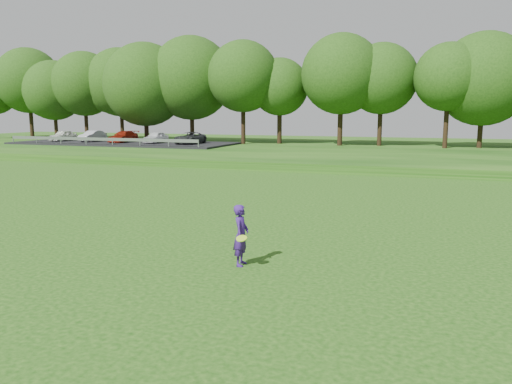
% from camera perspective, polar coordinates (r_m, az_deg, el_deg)
% --- Properties ---
extents(ground, '(140.00, 140.00, 0.00)m').
position_cam_1_polar(ground, '(15.66, -9.99, -5.82)').
color(ground, '#123C0B').
rests_on(ground, ground).
extents(berm, '(130.00, 30.00, 0.60)m').
position_cam_1_polar(berm, '(47.88, 10.43, 4.54)').
color(berm, '#123C0B').
rests_on(berm, ground).
extents(walking_path, '(130.00, 1.60, 0.04)m').
position_cam_1_polar(walking_path, '(34.22, 6.67, 2.38)').
color(walking_path, gray).
rests_on(walking_path, ground).
extents(treeline, '(104.00, 7.00, 15.00)m').
position_cam_1_polar(treeline, '(51.85, 11.41, 13.48)').
color(treeline, '#1A3C0D').
rests_on(treeline, berm).
extents(parking_lot, '(24.00, 9.00, 1.38)m').
position_cam_1_polar(parking_lot, '(55.54, -14.62, 5.77)').
color(parking_lot, black).
rests_on(parking_lot, berm).
extents(woman, '(0.52, 0.83, 1.62)m').
position_cam_1_polar(woman, '(13.11, -1.72, -4.96)').
color(woman, '#391972').
rests_on(woman, ground).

